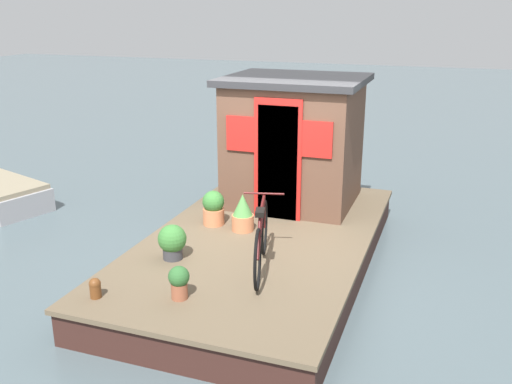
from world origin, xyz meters
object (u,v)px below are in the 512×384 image
at_px(potted_plant_basil, 243,213).
at_px(mooring_bollard, 95,287).
at_px(potted_plant_fern, 213,208).
at_px(bicycle, 261,239).
at_px(potted_plant_thyme, 172,241).
at_px(houseboat_cabin, 294,140).
at_px(potted_plant_rosemary, 179,281).

distance_m(potted_plant_basil, mooring_bollard, 2.52).
xyz_separation_m(potted_plant_fern, mooring_bollard, (-2.45, 0.32, -0.13)).
bearing_deg(potted_plant_fern, bicycle, -135.90).
xyz_separation_m(bicycle, mooring_bollard, (-1.27, 1.47, -0.27)).
xyz_separation_m(bicycle, potted_plant_basil, (1.11, 0.66, -0.14)).
xyz_separation_m(potted_plant_thyme, potted_plant_fern, (1.27, -0.00, 0.02)).
bearing_deg(potted_plant_thyme, houseboat_cabin, -16.72).
bearing_deg(potted_plant_basil, potted_plant_rosemary, -178.24).
relative_size(potted_plant_thyme, potted_plant_fern, 0.88).
height_order(potted_plant_thyme, mooring_bollard, potted_plant_thyme).
distance_m(potted_plant_rosemary, mooring_bollard, 0.92).
height_order(potted_plant_basil, potted_plant_rosemary, potted_plant_basil).
bearing_deg(potted_plant_rosemary, bicycle, -31.41).
relative_size(potted_plant_basil, mooring_bollard, 2.32).
distance_m(potted_plant_basil, potted_plant_thyme, 1.29).
relative_size(potted_plant_basil, potted_plant_rosemary, 1.42).
bearing_deg(bicycle, potted_plant_thyme, 94.24).
height_order(houseboat_cabin, potted_plant_rosemary, houseboat_cabin).
relative_size(potted_plant_thyme, mooring_bollard, 1.95).
bearing_deg(bicycle, potted_plant_rosemary, 148.59).
height_order(houseboat_cabin, bicycle, houseboat_cabin).
distance_m(houseboat_cabin, potted_plant_thyme, 2.88).
height_order(houseboat_cabin, potted_plant_fern, houseboat_cabin).
xyz_separation_m(houseboat_cabin, potted_plant_fern, (-1.38, 0.79, -0.76)).
bearing_deg(houseboat_cabin, potted_plant_rosemary, 176.02).
bearing_deg(mooring_bollard, potted_plant_rosemary, -71.34).
relative_size(potted_plant_thyme, potted_plant_rosemary, 1.19).
height_order(bicycle, potted_plant_fern, bicycle).
bearing_deg(houseboat_cabin, potted_plant_basil, 167.96).
distance_m(houseboat_cabin, potted_plant_fern, 1.77).
distance_m(potted_plant_basil, potted_plant_fern, 0.49).
bearing_deg(houseboat_cabin, bicycle, -172.22).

